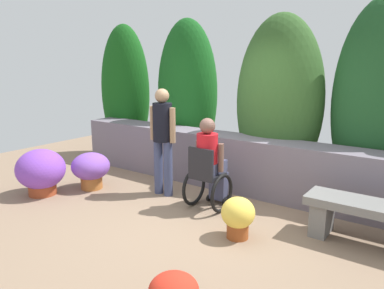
{
  "coord_description": "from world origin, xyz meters",
  "views": [
    {
      "loc": [
        2.73,
        -3.81,
        2.08
      ],
      "look_at": [
        -0.48,
        0.68,
        0.85
      ],
      "focal_mm": 34.58,
      "sensor_mm": 36.0,
      "label": 1
    }
  ],
  "objects": [
    {
      "name": "hedge_backdrop",
      "position": [
        -0.26,
        2.12,
        1.44
      ],
      "size": [
        7.14,
        1.15,
        3.01
      ],
      "color": "#155217",
      "rests_on": "ground"
    },
    {
      "name": "stone_bench",
      "position": [
        2.09,
        0.59,
        0.34
      ],
      "size": [
        1.43,
        0.48,
        0.52
      ],
      "rotation": [
        0.0,
        0.0,
        0.06
      ],
      "color": "slate",
      "rests_on": "ground"
    },
    {
      "name": "flower_pot_small_foreground",
      "position": [
        0.77,
        -0.13,
        0.28
      ],
      "size": [
        0.41,
        0.41,
        0.51
      ],
      "color": "#9A471E",
      "rests_on": "ground"
    },
    {
      "name": "flower_pot_red_accent",
      "position": [
        -2.1,
        0.03,
        0.35
      ],
      "size": [
        0.63,
        0.63,
        0.61
      ],
      "color": "#AC632D",
      "rests_on": "ground"
    },
    {
      "name": "stone_retaining_wall",
      "position": [
        0.0,
        1.44,
        0.45
      ],
      "size": [
        6.83,
        0.57,
        0.9
      ],
      "primitive_type": "cube",
      "color": "slate",
      "rests_on": "ground"
    },
    {
      "name": "flower_pot_purple_near",
      "position": [
        -2.51,
        -0.62,
        0.38
      ],
      "size": [
        0.76,
        0.76,
        0.74
      ],
      "color": "#9A4022",
      "rests_on": "ground"
    },
    {
      "name": "ground_plane",
      "position": [
        0.0,
        0.0,
        0.0
      ],
      "size": [
        11.58,
        11.58,
        0.0
      ],
      "primitive_type": "plane",
      "color": "#8A7059"
    },
    {
      "name": "person_standing_companion",
      "position": [
        -0.93,
        0.52,
        0.98
      ],
      "size": [
        0.49,
        0.3,
        1.69
      ],
      "rotation": [
        0.0,
        0.0,
        -0.12
      ],
      "color": "#3E466C",
      "rests_on": "ground"
    },
    {
      "name": "person_in_wheelchair",
      "position": [
        -0.03,
        0.47,
        0.62
      ],
      "size": [
        0.53,
        0.66,
        1.33
      ],
      "rotation": [
        0.0,
        0.0,
        -0.14
      ],
      "color": "black",
      "rests_on": "ground"
    }
  ]
}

